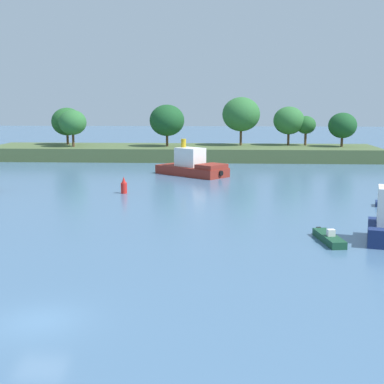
{
  "coord_description": "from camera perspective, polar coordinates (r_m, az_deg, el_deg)",
  "views": [
    {
      "loc": [
        8.7,
        -24.53,
        10.47
      ],
      "look_at": [
        5.64,
        30.78,
        1.2
      ],
      "focal_mm": 51.5,
      "sensor_mm": 36.0,
      "label": 1
    }
  ],
  "objects": [
    {
      "name": "fishing_skiff",
      "position": [
        42.49,
        13.99,
        -4.64
      ],
      "size": [
        1.76,
        4.97,
        1.04
      ],
      "color": "#19472D",
      "rests_on": "ground"
    },
    {
      "name": "treeline_island",
      "position": [
        99.46,
        -0.18,
        5.23
      ],
      "size": [
        68.49,
        13.87,
        11.01
      ],
      "color": "#4C6038",
      "rests_on": "ground"
    },
    {
      "name": "ground_plane",
      "position": [
        28.05,
        -15.55,
        -12.77
      ],
      "size": [
        400.0,
        400.0,
        0.0
      ],
      "primitive_type": "plane",
      "color": "#476B8E"
    },
    {
      "name": "channel_buoy_red",
      "position": [
        62.89,
        -7.07,
        0.59
      ],
      "size": [
        0.7,
        0.7,
        1.9
      ],
      "color": "red",
      "rests_on": "ground"
    },
    {
      "name": "tugboat",
      "position": [
        77.46,
        0.07,
        2.69
      ],
      "size": [
        10.76,
        9.86,
        5.04
      ],
      "color": "maroon",
      "rests_on": "ground"
    }
  ]
}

